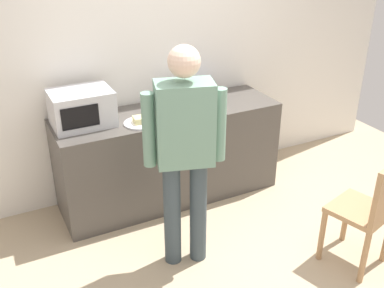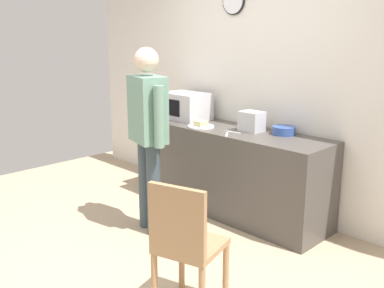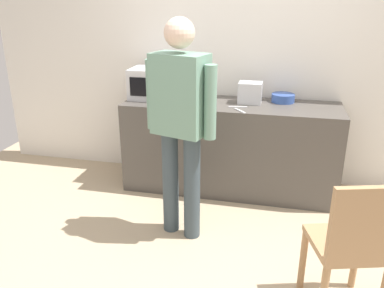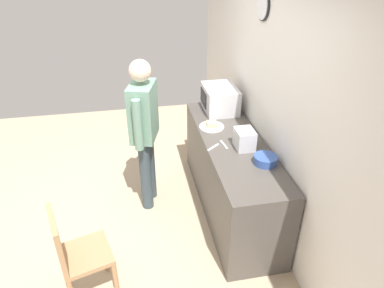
# 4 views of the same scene
# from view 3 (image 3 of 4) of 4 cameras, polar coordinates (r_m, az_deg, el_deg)

# --- Properties ---
(ground_plane) EXTENTS (6.00, 6.00, 0.00)m
(ground_plane) POSITION_cam_3_polar(r_m,az_deg,el_deg) (3.09, 2.74, -16.32)
(ground_plane) COLOR tan
(back_wall) EXTENTS (5.40, 0.13, 2.60)m
(back_wall) POSITION_cam_3_polar(r_m,az_deg,el_deg) (4.10, 7.16, 12.70)
(back_wall) COLOR silver
(back_wall) RESTS_ON ground_plane
(kitchen_counter) EXTENTS (2.06, 0.62, 0.89)m
(kitchen_counter) POSITION_cam_3_polar(r_m,az_deg,el_deg) (3.95, 5.50, -0.43)
(kitchen_counter) COLOR #4C4742
(kitchen_counter) RESTS_ON ground_plane
(microwave) EXTENTS (0.50, 0.39, 0.30)m
(microwave) POSITION_cam_3_polar(r_m,az_deg,el_deg) (3.98, -5.09, 8.71)
(microwave) COLOR silver
(microwave) RESTS_ON kitchen_counter
(sandwich_plate) EXTENTS (0.28, 0.28, 0.07)m
(sandwich_plate) POSITION_cam_3_polar(r_m,az_deg,el_deg) (3.71, 0.41, 5.82)
(sandwich_plate) COLOR white
(sandwich_plate) RESTS_ON kitchen_counter
(salad_bowl) EXTENTS (0.22, 0.22, 0.08)m
(salad_bowl) POSITION_cam_3_polar(r_m,az_deg,el_deg) (3.94, 13.00, 6.49)
(salad_bowl) COLOR #33519E
(salad_bowl) RESTS_ON kitchen_counter
(toaster) EXTENTS (0.22, 0.18, 0.20)m
(toaster) POSITION_cam_3_polar(r_m,az_deg,el_deg) (3.83, 8.37, 7.33)
(toaster) COLOR silver
(toaster) RESTS_ON kitchen_counter
(fork_utensil) EXTENTS (0.17, 0.04, 0.01)m
(fork_utensil) POSITION_cam_3_polar(r_m,az_deg,el_deg) (3.68, 6.63, 5.34)
(fork_utensil) COLOR silver
(fork_utensil) RESTS_ON kitchen_counter
(spoon_utensil) EXTENTS (0.12, 0.15, 0.01)m
(spoon_utensil) POSITION_cam_3_polar(r_m,az_deg,el_deg) (3.56, 6.91, 4.80)
(spoon_utensil) COLOR silver
(spoon_utensil) RESTS_ON kitchen_counter
(person_standing) EXTENTS (0.57, 0.34, 1.73)m
(person_standing) POSITION_cam_3_polar(r_m,az_deg,el_deg) (2.97, -1.70, 4.07)
(person_standing) COLOR #37444D
(person_standing) RESTS_ON ground_plane
(wooden_chair) EXTENTS (0.50, 0.50, 0.94)m
(wooden_chair) POSITION_cam_3_polar(r_m,az_deg,el_deg) (2.51, 22.15, -13.19)
(wooden_chair) COLOR #A87F56
(wooden_chair) RESTS_ON ground_plane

